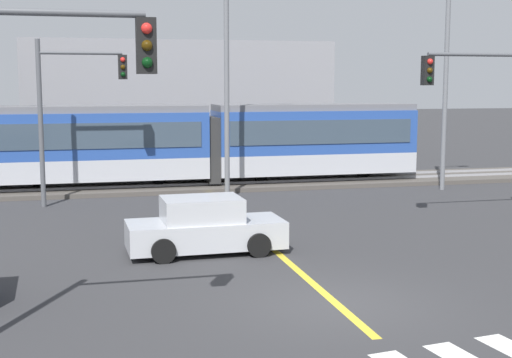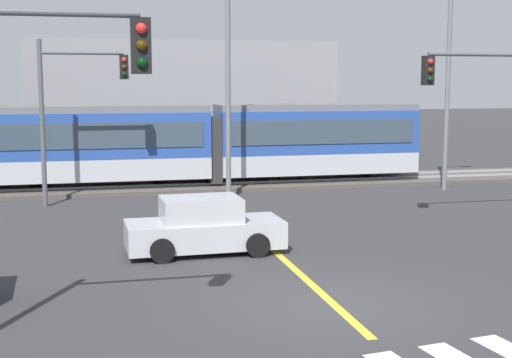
{
  "view_description": "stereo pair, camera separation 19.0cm",
  "coord_description": "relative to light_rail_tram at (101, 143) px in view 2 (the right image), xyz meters",
  "views": [
    {
      "loc": [
        -5.04,
        -13.53,
        4.58
      ],
      "look_at": [
        0.17,
        7.75,
        1.6
      ],
      "focal_mm": 50.0,
      "sensor_mm": 36.0,
      "label": 1
    },
    {
      "loc": [
        -4.86,
        -13.57,
        4.58
      ],
      "look_at": [
        0.17,
        7.75,
        1.6
      ],
      "focal_mm": 50.0,
      "sensor_mm": 36.0,
      "label": 2
    }
  ],
  "objects": [
    {
      "name": "street_lamp_east",
      "position": [
        14.41,
        -3.25,
        3.47
      ],
      "size": [
        1.97,
        0.28,
        9.91
      ],
      "color": "slate",
      "rests_on": "ground"
    },
    {
      "name": "street_lamp_centre",
      "position": [
        4.97,
        -3.48,
        2.78
      ],
      "size": [
        1.98,
        0.28,
        8.55
      ],
      "color": "slate",
      "rests_on": "ground"
    },
    {
      "name": "rail_far",
      "position": [
        4.33,
        0.73,
        -1.82
      ],
      "size": [
        120.0,
        0.08,
        0.1
      ],
      "primitive_type": "cube",
      "color": "#939399",
      "rests_on": "track_bed"
    },
    {
      "name": "traffic_light_far_left",
      "position": [
        -1.11,
        -3.62,
        1.94
      ],
      "size": [
        3.25,
        0.38,
        6.13
      ],
      "color": "#515459",
      "rests_on": "ground"
    },
    {
      "name": "track_bed",
      "position": [
        4.33,
        0.01,
        -1.96
      ],
      "size": [
        120.0,
        4.0,
        0.18
      ],
      "primitive_type": "cube",
      "color": "#4C4742",
      "rests_on": "ground"
    },
    {
      "name": "lane_centre_line",
      "position": [
        4.33,
        -10.66,
        -2.04
      ],
      "size": [
        0.2,
        17.34,
        0.01
      ],
      "primitive_type": "cube",
      "color": "gold",
      "rests_on": "ground"
    },
    {
      "name": "rail_near",
      "position": [
        4.33,
        -0.71,
        -1.82
      ],
      "size": [
        120.0,
        0.08,
        0.1
      ],
      "primitive_type": "cube",
      "color": "#939399",
      "rests_on": "track_bed"
    },
    {
      "name": "building_backdrop_far",
      "position": [
        4.93,
        11.92,
        1.42
      ],
      "size": [
        17.58,
        6.0,
        6.93
      ],
      "primitive_type": "cube",
      "color": "gray",
      "rests_on": "ground"
    },
    {
      "name": "sedan_crossing",
      "position": [
        2.43,
        -12.09,
        -1.35
      ],
      "size": [
        4.24,
        2.0,
        1.52
      ],
      "color": "#B7BABF",
      "rests_on": "ground"
    },
    {
      "name": "ground_plane",
      "position": [
        4.33,
        -17.22,
        -2.05
      ],
      "size": [
        200.0,
        200.0,
        0.0
      ],
      "primitive_type": "plane",
      "color": "#333335"
    },
    {
      "name": "traffic_light_mid_right",
      "position": [
        12.22,
        -10.52,
        1.89
      ],
      "size": [
        4.25,
        0.38,
        5.98
      ],
      "color": "#515459",
      "rests_on": "ground"
    },
    {
      "name": "light_rail_tram",
      "position": [
        0.0,
        0.0,
        0.0
      ],
      "size": [
        28.0,
        2.64,
        3.43
      ],
      "color": "#B7BAC1",
      "rests_on": "track_bed"
    }
  ]
}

